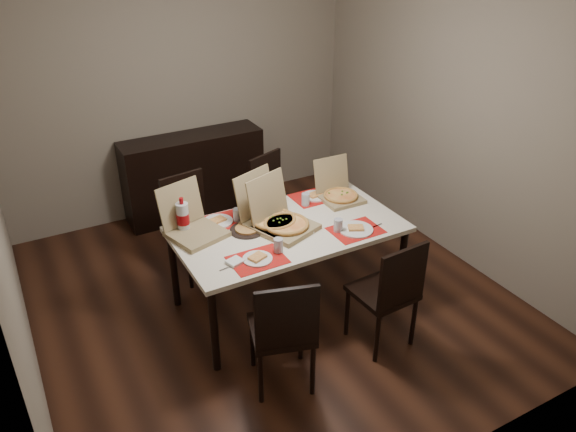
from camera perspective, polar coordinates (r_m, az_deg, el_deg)
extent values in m
cube|color=#3C1E12|center=(4.98, -1.89, -8.16)|extent=(3.80, 4.00, 0.02)
cube|color=gray|center=(6.09, -10.95, 12.19)|extent=(3.80, 0.02, 2.60)
cube|color=gray|center=(5.40, 16.47, 9.42)|extent=(0.02, 4.00, 2.60)
cube|color=black|center=(6.18, -9.53, 4.13)|extent=(1.50, 0.40, 0.90)
cube|color=#EFE3C9|center=(4.49, 0.00, -1.34)|extent=(1.80, 1.00, 0.04)
cylinder|color=black|center=(4.09, -7.50, -11.47)|extent=(0.06, 0.06, 0.71)
cylinder|color=black|center=(4.80, 11.43, -5.08)|extent=(0.06, 0.06, 0.71)
cylinder|color=black|center=(4.77, -11.52, -5.34)|extent=(0.06, 0.06, 0.71)
cylinder|color=black|center=(5.39, 5.58, -0.58)|extent=(0.06, 0.06, 0.71)
cube|color=black|center=(3.92, -0.67, -11.49)|extent=(0.52, 0.52, 0.04)
cube|color=black|center=(3.62, -0.08, -10.36)|extent=(0.41, 0.15, 0.46)
cylinder|color=black|center=(3.92, -2.79, -16.12)|extent=(0.04, 0.04, 0.43)
cylinder|color=black|center=(3.98, 2.52, -15.35)|extent=(0.04, 0.04, 0.43)
cylinder|color=black|center=(4.18, -3.63, -12.70)|extent=(0.04, 0.04, 0.43)
cylinder|color=black|center=(4.23, 1.29, -12.05)|extent=(0.04, 0.04, 0.43)
cube|color=black|center=(4.32, 9.56, -7.64)|extent=(0.44, 0.44, 0.04)
cube|color=black|center=(4.06, 11.59, -6.10)|extent=(0.42, 0.05, 0.46)
cylinder|color=black|center=(4.26, 9.03, -12.18)|extent=(0.04, 0.04, 0.43)
cylinder|color=black|center=(4.46, 12.62, -10.43)|extent=(0.04, 0.04, 0.43)
cylinder|color=black|center=(4.47, 6.02, -9.69)|extent=(0.04, 0.04, 0.43)
cylinder|color=black|center=(4.66, 9.58, -8.15)|extent=(0.04, 0.04, 0.43)
cube|color=black|center=(5.11, -9.37, -1.38)|extent=(0.48, 0.48, 0.04)
cube|color=black|center=(5.14, -10.63, 1.88)|extent=(0.42, 0.09, 0.46)
cylinder|color=black|center=(5.44, -8.46, -2.19)|extent=(0.04, 0.04, 0.43)
cylinder|color=black|center=(5.30, -11.82, -3.39)|extent=(0.04, 0.04, 0.43)
cylinder|color=black|center=(5.17, -6.45, -3.82)|extent=(0.04, 0.04, 0.43)
cylinder|color=black|center=(5.03, -9.94, -5.14)|extent=(0.04, 0.04, 0.43)
cube|color=black|center=(5.46, -0.80, 1.13)|extent=(0.54, 0.54, 0.04)
cube|color=black|center=(5.47, -2.32, 4.05)|extent=(0.40, 0.18, 0.46)
cylinder|color=black|center=(5.80, -0.95, 0.23)|extent=(0.04, 0.04, 0.43)
cylinder|color=black|center=(5.57, -3.40, -1.11)|extent=(0.04, 0.04, 0.43)
cylinder|color=black|center=(5.60, 1.82, -0.91)|extent=(0.04, 0.04, 0.43)
cylinder|color=black|center=(5.36, -0.60, -2.35)|extent=(0.04, 0.04, 0.43)
cube|color=red|center=(4.08, -3.12, -4.46)|extent=(0.40, 0.30, 0.00)
cylinder|color=white|center=(4.07, -3.12, -4.36)|extent=(0.22, 0.22, 0.01)
cube|color=#FEEB7F|center=(4.06, -3.12, -4.18)|extent=(0.14, 0.13, 0.02)
cylinder|color=#A9ABB4|center=(4.14, -0.99, -3.00)|extent=(0.07, 0.07, 0.11)
cube|color=#B2B2B7|center=(4.02, -5.74, -5.09)|extent=(0.20, 0.04, 0.00)
cube|color=white|center=(4.05, -5.41, -4.63)|extent=(0.13, 0.13, 0.02)
cube|color=red|center=(4.47, 6.89, -1.44)|extent=(0.40, 0.30, 0.00)
cylinder|color=white|center=(4.46, 6.90, -1.35)|extent=(0.27, 0.27, 0.01)
cube|color=#FEEB7F|center=(4.45, 6.91, -1.19)|extent=(0.15, 0.13, 0.02)
cylinder|color=#A9ABB4|center=(4.41, 5.12, -0.96)|extent=(0.07, 0.07, 0.11)
cube|color=#B2B2B7|center=(4.52, 8.62, -1.16)|extent=(0.20, 0.04, 0.00)
cube|color=red|center=(4.58, -7.14, -0.64)|extent=(0.40, 0.30, 0.00)
cylinder|color=white|center=(4.58, -7.15, -0.55)|extent=(0.25, 0.25, 0.01)
cube|color=#FEEB7F|center=(4.57, -7.16, -0.39)|extent=(0.14, 0.12, 0.02)
cylinder|color=#A9ABB4|center=(4.56, -5.17, 0.10)|extent=(0.07, 0.07, 0.11)
cube|color=#B2B2B7|center=(4.50, -9.01, -1.34)|extent=(0.20, 0.04, 0.00)
cube|color=white|center=(4.56, -9.20, -0.76)|extent=(0.13, 0.13, 0.02)
cube|color=red|center=(4.95, 2.74, 1.95)|extent=(0.40, 0.30, 0.00)
cylinder|color=white|center=(4.95, 2.74, 2.03)|extent=(0.22, 0.22, 0.01)
cube|color=#FEEB7F|center=(4.94, 2.74, 2.19)|extent=(0.13, 0.10, 0.02)
cylinder|color=#A9ABB4|center=(4.79, 1.80, 1.67)|extent=(0.07, 0.07, 0.11)
cube|color=#B2B2B7|center=(5.03, 4.42, 2.33)|extent=(0.20, 0.04, 0.00)
cube|color=white|center=(4.44, 2.01, -1.32)|extent=(0.16, 0.16, 0.02)
cube|color=#917C53|center=(4.43, -0.17, -1.19)|extent=(0.51, 0.51, 0.04)
cube|color=#917C53|center=(4.46, -2.11, 1.94)|extent=(0.41, 0.22, 0.36)
cylinder|color=#FEEB7F|center=(4.42, -0.17, -0.86)|extent=(0.44, 0.44, 0.02)
cube|color=#917C53|center=(4.91, 5.36, 1.78)|extent=(0.34, 0.34, 0.03)
cube|color=#917C53|center=(4.96, 4.42, 4.30)|extent=(0.33, 0.08, 0.30)
cylinder|color=#FEEB7F|center=(4.90, 5.37, 2.05)|extent=(0.29, 0.29, 0.02)
cube|color=#917C53|center=(4.41, -9.24, -1.81)|extent=(0.47, 0.47, 0.04)
cube|color=#917C53|center=(4.45, -10.90, 1.22)|extent=(0.39, 0.19, 0.34)
cube|color=#917C53|center=(4.50, -1.48, -0.72)|extent=(0.52, 0.52, 0.04)
cube|color=#917C53|center=(4.52, -3.42, 2.34)|extent=(0.41, 0.23, 0.36)
cylinder|color=#FEEB7F|center=(4.48, -1.48, -0.39)|extent=(0.45, 0.45, 0.02)
cylinder|color=black|center=(4.44, -4.17, -1.45)|extent=(0.27, 0.27, 0.01)
cylinder|color=tan|center=(4.43, -4.18, -1.28)|extent=(0.19, 0.19, 0.02)
imported|color=white|center=(4.65, -0.84, 0.23)|extent=(0.12, 0.12, 0.03)
cylinder|color=silver|center=(4.43, -10.62, -0.20)|extent=(0.10, 0.10, 0.25)
cylinder|color=#98070D|center=(4.43, -10.61, -0.25)|extent=(0.10, 0.10, 0.09)
cylinder|color=#98070D|center=(4.36, -10.79, 1.52)|extent=(0.03, 0.03, 0.05)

